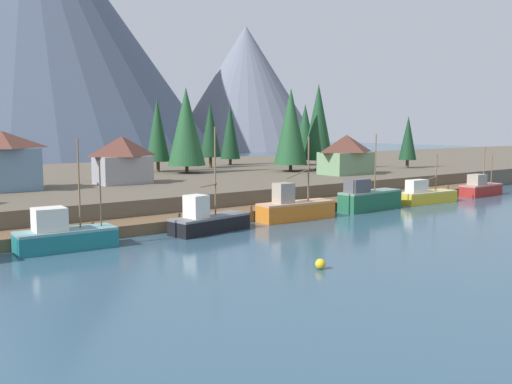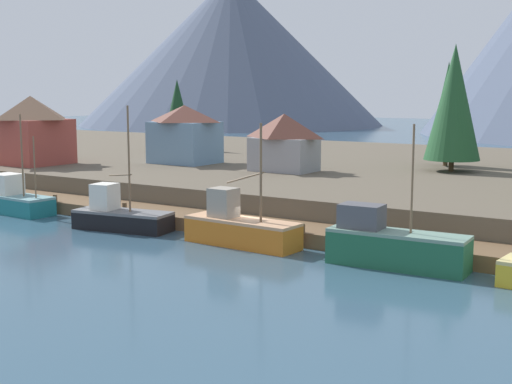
{
  "view_description": "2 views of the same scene",
  "coord_description": "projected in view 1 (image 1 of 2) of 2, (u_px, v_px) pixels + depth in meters",
  "views": [
    {
      "loc": [
        -37.18,
        -44.51,
        9.34
      ],
      "look_at": [
        -0.7,
        3.69,
        2.37
      ],
      "focal_mm": 40.56,
      "sensor_mm": 36.0,
      "label": 1
    },
    {
      "loc": [
        26.11,
        -39.37,
        10.23
      ],
      "look_at": [
        -1.59,
        3.16,
        2.91
      ],
      "focal_mm": 48.93,
      "sensor_mm": 36.0,
      "label": 2
    }
  ],
  "objects": [
    {
      "name": "fishing_boat_orange",
      "position": [
        295.0,
        208.0,
        57.37
      ],
      "size": [
        8.3,
        2.83,
        8.24
      ],
      "rotation": [
        0.0,
        0.0,
        -0.05
      ],
      "color": "#CC6B1E",
      "rests_on": "ground_plane"
    },
    {
      "name": "mountain_east_peak",
      "position": [
        246.0,
        88.0,
        226.44
      ],
      "size": [
        60.53,
        60.53,
        47.84
      ],
      "primitive_type": "cone",
      "color": "slate",
      "rests_on": "ground_plane"
    },
    {
      "name": "fishing_boat_red",
      "position": [
        480.0,
        188.0,
        77.17
      ],
      "size": [
        7.14,
        2.64,
        6.44
      ],
      "rotation": [
        0.0,
        0.0,
        0.04
      ],
      "color": "maroon",
      "rests_on": "ground_plane"
    },
    {
      "name": "dock",
      "position": [
        271.0,
        211.0,
        60.13
      ],
      "size": [
        80.0,
        4.0,
        1.6
      ],
      "color": "brown",
      "rests_on": "ground_plane"
    },
    {
      "name": "shoreline_bank",
      "position": [
        142.0,
        182.0,
        83.82
      ],
      "size": [
        400.0,
        56.0,
        2.5
      ],
      "primitive_type": "cube",
      "color": "brown",
      "rests_on": "ground_plane"
    },
    {
      "name": "fishing_boat_green",
      "position": [
        368.0,
        198.0,
        63.88
      ],
      "size": [
        8.29,
        2.72,
        8.42
      ],
      "rotation": [
        0.0,
        0.0,
        0.05
      ],
      "color": "#1E5B3D",
      "rests_on": "ground_plane"
    },
    {
      "name": "conifer_back_right",
      "position": [
        186.0,
        126.0,
        82.72
      ],
      "size": [
        5.41,
        5.41,
        12.3
      ],
      "color": "#4C3823",
      "rests_on": "shoreline_bank"
    },
    {
      "name": "house_grey",
      "position": [
        122.0,
        159.0,
        67.93
      ],
      "size": [
        6.3,
        4.33,
        5.61
      ],
      "color": "gray",
      "rests_on": "shoreline_bank"
    },
    {
      "name": "conifer_centre",
      "position": [
        408.0,
        138.0,
        93.02
      ],
      "size": [
        2.82,
        2.82,
        8.37
      ],
      "color": "#4C3823",
      "rests_on": "shoreline_bank"
    },
    {
      "name": "ground_plane",
      "position": [
        184.0,
        202.0,
        74.52
      ],
      "size": [
        400.0,
        400.0,
        1.0
      ],
      "primitive_type": "cube",
      "color": "#335166"
    },
    {
      "name": "fishing_boat_teal",
      "position": [
        63.0,
        235.0,
        43.43
      ],
      "size": [
        7.42,
        3.02,
        8.39
      ],
      "rotation": [
        0.0,
        0.0,
        -0.05
      ],
      "color": "#196B70",
      "rests_on": "ground_plane"
    },
    {
      "name": "fishing_boat_black",
      "position": [
        208.0,
        221.0,
        50.69
      ],
      "size": [
        7.82,
        3.69,
        9.24
      ],
      "rotation": [
        0.0,
        0.0,
        0.16
      ],
      "color": "black",
      "rests_on": "ground_plane"
    },
    {
      "name": "conifer_mid_right",
      "position": [
        230.0,
        131.0,
        100.04
      ],
      "size": [
        3.45,
        3.45,
        10.62
      ],
      "color": "#4C3823",
      "rests_on": "shoreline_bank"
    },
    {
      "name": "channel_buoy",
      "position": [
        320.0,
        264.0,
        37.73
      ],
      "size": [
        0.7,
        0.7,
        0.7
      ],
      "primitive_type": "sphere",
      "color": "gold",
      "rests_on": "ground_plane"
    },
    {
      "name": "conifer_far_right",
      "position": [
        157.0,
        130.0,
        85.29
      ],
      "size": [
        3.56,
        3.56,
        10.83
      ],
      "color": "#4C3823",
      "rests_on": "shoreline_bank"
    },
    {
      "name": "conifer_mid_left",
      "position": [
        291.0,
        126.0,
        85.88
      ],
      "size": [
        5.01,
        5.01,
        12.37
      ],
      "color": "#4C3823",
      "rests_on": "shoreline_bank"
    },
    {
      "name": "mountain_central_peak",
      "position": [
        32.0,
        22.0,
        184.93
      ],
      "size": [
        117.82,
        117.82,
        84.66
      ],
      "primitive_type": "cone",
      "color": "#4C566B",
      "rests_on": "ground_plane"
    },
    {
      "name": "conifer_back_left",
      "position": [
        210.0,
        130.0,
        93.46
      ],
      "size": [
        3.43,
        3.43,
        10.6
      ],
      "color": "#4C3823",
      "rests_on": "shoreline_bank"
    },
    {
      "name": "house_blue",
      "position": [
        3.0,
        160.0,
        60.71
      ],
      "size": [
        6.9,
        5.66,
        6.28
      ],
      "color": "#6689A8",
      "rests_on": "shoreline_bank"
    },
    {
      "name": "conifer_near_left",
      "position": [
        318.0,
        122.0,
        89.16
      ],
      "size": [
        4.68,
        4.68,
        13.21
      ],
      "color": "#4C3823",
      "rests_on": "shoreline_bank"
    },
    {
      "name": "fishing_boat_yellow",
      "position": [
        426.0,
        195.0,
        69.86
      ],
      "size": [
        8.34,
        3.0,
        5.87
      ],
      "rotation": [
        0.0,
        0.0,
        -0.07
      ],
      "color": "gold",
      "rests_on": "ground_plane"
    },
    {
      "name": "conifer_near_right",
      "position": [
        305.0,
        130.0,
        99.85
      ],
      "size": [
        4.16,
        4.16,
        10.5
      ],
      "color": "#4C3823",
      "rests_on": "shoreline_bank"
    },
    {
      "name": "house_green",
      "position": [
        346.0,
        154.0,
        81.23
      ],
      "size": [
        7.5,
        4.75,
        5.55
      ],
      "color": "#6B8E66",
      "rests_on": "shoreline_bank"
    }
  ]
}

